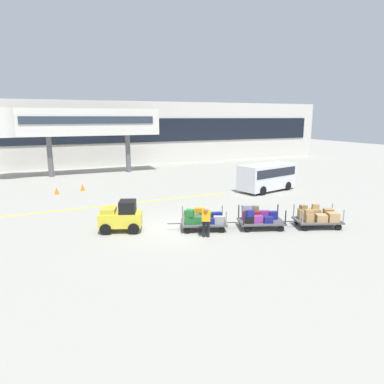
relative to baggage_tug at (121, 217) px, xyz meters
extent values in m
plane|color=#9E9B91|center=(2.92, -0.75, -0.75)|extent=(120.00, 120.00, 0.00)
cube|color=yellow|center=(1.50, 5.60, -0.75)|extent=(15.34, 0.77, 0.01)
cube|color=beige|center=(2.92, 25.25, 2.99)|extent=(61.74, 2.40, 7.49)
cube|color=black|center=(2.92, 24.00, 3.37)|extent=(58.66, 0.12, 2.80)
cube|color=silver|center=(1.26, 19.25, 4.44)|extent=(13.80, 2.20, 2.60)
cylinder|color=silver|center=(-6.24, 19.25, 4.44)|extent=(3.00, 3.00, 2.60)
cube|color=#2D3847|center=(1.26, 18.11, 4.64)|extent=(12.42, 0.08, 0.70)
cylinder|color=#59595B|center=(-2.54, 19.25, 1.19)|extent=(0.50, 0.50, 3.89)
cylinder|color=#59595B|center=(5.05, 19.25, 1.19)|extent=(0.50, 0.50, 3.89)
cube|color=gold|center=(-0.03, 0.01, -0.12)|extent=(2.35, 1.75, 0.70)
cube|color=black|center=(0.31, -0.11, 0.53)|extent=(1.09, 1.20, 0.60)
cube|color=gold|center=(-0.57, 0.21, 0.35)|extent=(0.98, 1.12, 0.24)
cylinder|color=black|center=(-0.50, 0.74, -0.47)|extent=(0.59, 0.36, 0.56)
cylinder|color=black|center=(-0.85, -0.25, -0.47)|extent=(0.59, 0.36, 0.56)
cylinder|color=black|center=(0.79, 0.27, -0.47)|extent=(0.59, 0.36, 0.56)
cylinder|color=black|center=(0.43, -0.71, -0.47)|extent=(0.59, 0.36, 0.56)
cube|color=#4C4C4F|center=(3.92, -1.42, -0.39)|extent=(2.64, 2.10, 0.08)
cylinder|color=gray|center=(3.14, -0.46, 0.00)|extent=(0.06, 0.06, 0.70)
cylinder|color=gray|center=(2.70, -1.67, 0.00)|extent=(0.06, 0.06, 0.70)
cylinder|color=gray|center=(5.13, -1.18, 0.00)|extent=(0.06, 0.06, 0.70)
cylinder|color=gray|center=(4.69, -2.39, 0.00)|extent=(0.06, 0.06, 0.70)
cylinder|color=black|center=(3.31, -0.57, -0.59)|extent=(0.33, 0.20, 0.32)
cylinder|color=black|center=(2.90, -1.69, -0.59)|extent=(0.33, 0.20, 0.32)
cylinder|color=black|center=(4.93, -1.16, -0.59)|extent=(0.33, 0.20, 0.32)
cylinder|color=black|center=(4.52, -2.28, -0.59)|extent=(0.33, 0.20, 0.32)
cylinder|color=#333333|center=(2.51, -0.91, -0.41)|extent=(0.68, 0.29, 0.05)
cube|color=orange|center=(3.31, -0.91, -0.20)|extent=(0.50, 0.35, 0.30)
cube|color=#236B2D|center=(3.13, -1.47, -0.15)|extent=(0.61, 0.49, 0.41)
cube|color=#99999E|center=(3.82, -1.07, -0.14)|extent=(0.58, 0.36, 0.42)
cube|color=#236B2D|center=(3.59, -1.62, -0.17)|extent=(0.57, 0.40, 0.37)
cube|color=#236B2D|center=(4.28, -1.22, -0.15)|extent=(0.65, 0.49, 0.41)
cube|color=navy|center=(4.01, -1.83, -0.20)|extent=(0.63, 0.43, 0.30)
cube|color=navy|center=(4.67, -1.40, -0.14)|extent=(0.59, 0.41, 0.42)
cube|color=#99999E|center=(4.52, -1.98, -0.16)|extent=(0.64, 0.52, 0.38)
cube|color=#236B2D|center=(3.31, -0.91, 0.07)|extent=(0.49, 0.37, 0.25)
cube|color=#236B2D|center=(3.13, -1.47, 0.23)|extent=(0.52, 0.51, 0.34)
cube|color=orange|center=(3.82, -1.07, 0.20)|extent=(0.55, 0.44, 0.26)
cube|color=#4C4C4F|center=(6.74, -2.45, -0.39)|extent=(2.64, 2.10, 0.08)
cylinder|color=black|center=(5.96, -1.48, 0.00)|extent=(0.06, 0.06, 0.70)
cylinder|color=black|center=(5.52, -2.69, 0.00)|extent=(0.06, 0.06, 0.70)
cylinder|color=black|center=(7.95, -2.20, 0.00)|extent=(0.06, 0.06, 0.70)
cylinder|color=black|center=(7.51, -3.41, 0.00)|extent=(0.06, 0.06, 0.70)
cylinder|color=black|center=(6.13, -1.59, -0.59)|extent=(0.33, 0.20, 0.32)
cylinder|color=black|center=(5.72, -2.71, -0.59)|extent=(0.33, 0.20, 0.32)
cylinder|color=black|center=(7.75, -2.18, -0.59)|extent=(0.33, 0.20, 0.32)
cylinder|color=black|center=(7.34, -3.30, -0.59)|extent=(0.33, 0.20, 0.32)
cylinder|color=#333333|center=(5.33, -1.93, -0.41)|extent=(0.68, 0.29, 0.05)
cube|color=#8C338C|center=(6.17, -1.91, -0.12)|extent=(0.55, 0.49, 0.47)
cube|color=black|center=(5.96, -2.55, -0.18)|extent=(0.52, 0.42, 0.34)
cube|color=red|center=(6.63, -2.04, -0.14)|extent=(0.54, 0.48, 0.43)
cube|color=#8C338C|center=(6.37, -2.66, -0.17)|extent=(0.55, 0.41, 0.37)
cube|color=#8C338C|center=(7.12, -2.20, -0.13)|extent=(0.58, 0.43, 0.45)
cube|color=navy|center=(6.86, -2.87, -0.19)|extent=(0.55, 0.48, 0.32)
cube|color=navy|center=(7.49, -2.41, -0.15)|extent=(0.53, 0.42, 0.41)
cube|color=#99999E|center=(6.17, -1.91, 0.27)|extent=(0.52, 0.41, 0.30)
cube|color=navy|center=(5.96, -2.55, 0.15)|extent=(0.41, 0.32, 0.32)
cube|color=#726651|center=(6.63, -2.04, 0.22)|extent=(0.43, 0.39, 0.28)
cube|color=#4C4C4F|center=(9.56, -3.47, -0.39)|extent=(2.64, 2.10, 0.08)
cylinder|color=gray|center=(8.78, -2.50, 0.00)|extent=(0.06, 0.06, 0.70)
cylinder|color=gray|center=(8.34, -3.71, 0.00)|extent=(0.06, 0.06, 0.70)
cylinder|color=gray|center=(10.77, -3.22, 0.00)|extent=(0.06, 0.06, 0.70)
cylinder|color=gray|center=(10.33, -4.44, 0.00)|extent=(0.06, 0.06, 0.70)
cylinder|color=black|center=(8.95, -2.62, -0.59)|extent=(0.33, 0.20, 0.32)
cylinder|color=black|center=(8.54, -3.73, -0.59)|extent=(0.33, 0.20, 0.32)
cylinder|color=black|center=(10.57, -3.20, -0.59)|extent=(0.33, 0.20, 0.32)
cylinder|color=black|center=(10.16, -4.32, -0.59)|extent=(0.33, 0.20, 0.32)
cylinder|color=#333333|center=(8.15, -2.96, -0.41)|extent=(0.68, 0.29, 0.05)
cube|color=tan|center=(9.01, -2.96, -0.10)|extent=(0.63, 0.65, 0.51)
cube|color=#A87F4C|center=(8.84, -3.58, -0.13)|extent=(0.50, 0.50, 0.44)
cube|color=tan|center=(9.64, -3.17, -0.10)|extent=(0.61, 0.53, 0.50)
cube|color=tan|center=(9.48, -3.79, -0.16)|extent=(0.69, 0.66, 0.38)
cube|color=#A87F4C|center=(10.30, -3.44, -0.10)|extent=(0.63, 0.60, 0.51)
cube|color=tan|center=(10.03, -4.03, -0.12)|extent=(0.68, 0.66, 0.47)
cube|color=olive|center=(9.01, -2.96, 0.27)|extent=(0.36, 0.34, 0.21)
cube|color=#A87F4C|center=(8.84, -3.58, 0.19)|extent=(0.48, 0.37, 0.21)
cube|color=tan|center=(9.64, -3.17, 0.28)|extent=(0.43, 0.39, 0.28)
cylinder|color=black|center=(3.43, -2.46, -0.34)|extent=(0.16, 0.16, 0.82)
cylinder|color=black|center=(3.61, -2.55, -0.34)|extent=(0.16, 0.16, 0.82)
cube|color=orange|center=(3.48, -2.59, 0.33)|extent=(0.54, 0.55, 0.61)
sphere|color=tan|center=(3.43, -2.70, 0.70)|extent=(0.22, 0.22, 0.22)
cube|color=silver|center=(12.62, 5.35, 0.39)|extent=(5.12, 3.01, 1.90)
cube|color=#1E232D|center=(12.62, 5.35, 0.79)|extent=(4.76, 2.96, 0.64)
cylinder|color=black|center=(11.39, 4.14, -0.41)|extent=(0.72, 0.40, 0.68)
cylinder|color=black|center=(14.28, 4.86, -0.41)|extent=(0.72, 0.40, 0.68)
cone|color=orange|center=(-0.58, 11.23, -0.48)|extent=(0.36, 0.36, 0.55)
cone|color=orange|center=(-2.52, 10.61, -0.48)|extent=(0.36, 0.36, 0.55)
camera|label=1|loc=(-3.58, -16.97, 4.91)|focal=32.81mm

